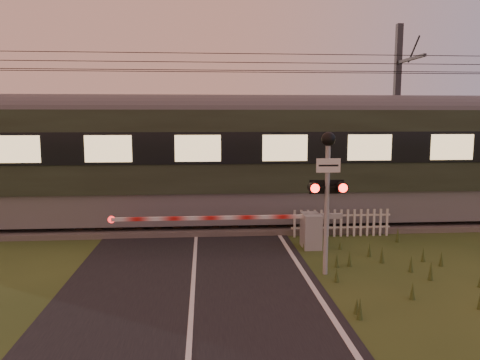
{
  "coord_description": "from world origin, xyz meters",
  "views": [
    {
      "loc": [
        0.29,
        -10.13,
        3.88
      ],
      "look_at": [
        1.32,
        3.2,
        2.1
      ],
      "focal_mm": 35.0,
      "sensor_mm": 36.0,
      "label": 1
    }
  ],
  "objects": [
    {
      "name": "track_bed",
      "position": [
        0.0,
        6.5,
        0.07
      ],
      "size": [
        140.0,
        3.4,
        0.39
      ],
      "color": "#47423D",
      "rests_on": "ground"
    },
    {
      "name": "picket_fence",
      "position": [
        4.76,
        4.6,
        0.46
      ],
      "size": [
        3.32,
        0.08,
        0.91
      ],
      "color": "silver",
      "rests_on": "ground"
    },
    {
      "name": "overhead_wires",
      "position": [
        0.0,
        6.5,
        5.72
      ],
      "size": [
        120.0,
        0.62,
        0.62
      ],
      "color": "black",
      "rests_on": "ground"
    },
    {
      "name": "boom_gate",
      "position": [
        3.11,
        3.38,
        0.59
      ],
      "size": [
        6.92,
        0.8,
        1.06
      ],
      "color": "gray",
      "rests_on": "ground"
    },
    {
      "name": "crossing_signal",
      "position": [
        3.28,
        0.97,
        2.44
      ],
      "size": [
        0.9,
        0.36,
        3.55
      ],
      "color": "gray",
      "rests_on": "ground"
    },
    {
      "name": "catenary_mast",
      "position": [
        8.21,
        8.73,
        3.96
      ],
      "size": [
        0.24,
        2.47,
        7.64
      ],
      "color": "#2D2D30",
      "rests_on": "ground"
    },
    {
      "name": "road",
      "position": [
        0.02,
        -0.23,
        0.01
      ],
      "size": [
        6.0,
        140.0,
        0.03
      ],
      "color": "black",
      "rests_on": "ground"
    },
    {
      "name": "ground",
      "position": [
        0.0,
        0.0,
        0.0
      ],
      "size": [
        160.0,
        160.0,
        0.0
      ],
      "primitive_type": "plane",
      "color": "#2C4018",
      "rests_on": "ground"
    }
  ]
}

